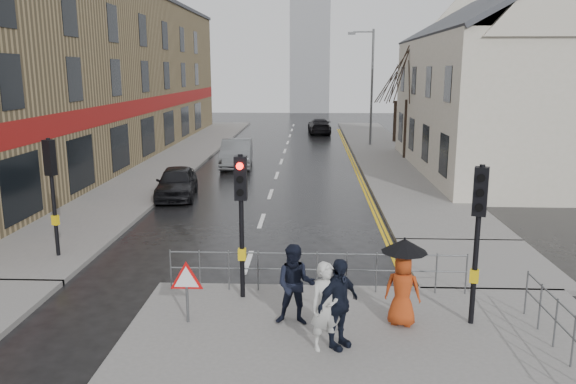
# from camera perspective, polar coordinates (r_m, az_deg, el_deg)

# --- Properties ---
(ground) EXTENTS (120.00, 120.00, 0.00)m
(ground) POSITION_cam_1_polar(r_m,az_deg,el_deg) (13.43, -5.57, -11.39)
(ground) COLOR black
(ground) RESTS_ON ground
(left_pavement) EXTENTS (4.00, 44.00, 0.14)m
(left_pavement) POSITION_cam_1_polar(r_m,az_deg,el_deg) (36.52, -10.77, 3.73)
(left_pavement) COLOR #605E5B
(left_pavement) RESTS_ON ground
(right_pavement) EXTENTS (4.00, 40.00, 0.14)m
(right_pavement) POSITION_cam_1_polar(r_m,az_deg,el_deg) (37.84, 9.55, 4.07)
(right_pavement) COLOR #605E5B
(right_pavement) RESTS_ON ground
(pavement_bridge_right) EXTENTS (4.00, 4.20, 0.14)m
(pavement_bridge_right) POSITION_cam_1_polar(r_m,az_deg,el_deg) (16.75, 18.74, -6.86)
(pavement_bridge_right) COLOR #605E5B
(pavement_bridge_right) RESTS_ON ground
(building_left_terrace) EXTENTS (8.00, 42.00, 10.00)m
(building_left_terrace) POSITION_cam_1_polar(r_m,az_deg,el_deg) (36.85, -19.96, 11.00)
(building_left_terrace) COLOR olive
(building_left_terrace) RESTS_ON ground
(building_right_cream) EXTENTS (9.00, 16.40, 10.10)m
(building_right_cream) POSITION_cam_1_polar(r_m,az_deg,el_deg) (31.86, 21.46, 10.39)
(building_right_cream) COLOR beige
(building_right_cream) RESTS_ON ground
(church_tower) EXTENTS (5.00, 5.00, 18.00)m
(church_tower) POSITION_cam_1_polar(r_m,az_deg,el_deg) (74.26, 2.25, 15.10)
(church_tower) COLOR gray
(church_tower) RESTS_ON ground
(traffic_signal_near_left) EXTENTS (0.28, 0.27, 3.40)m
(traffic_signal_near_left) POSITION_cam_1_polar(r_m,az_deg,el_deg) (12.81, -4.79, -0.94)
(traffic_signal_near_left) COLOR black
(traffic_signal_near_left) RESTS_ON near_pavement
(traffic_signal_near_right) EXTENTS (0.34, 0.33, 3.40)m
(traffic_signal_near_right) POSITION_cam_1_polar(r_m,az_deg,el_deg) (12.04, 18.80, -2.43)
(traffic_signal_near_right) COLOR black
(traffic_signal_near_right) RESTS_ON near_pavement
(traffic_signal_far_left) EXTENTS (0.34, 0.33, 3.40)m
(traffic_signal_far_left) POSITION_cam_1_polar(r_m,az_deg,el_deg) (17.09, -22.90, 1.47)
(traffic_signal_far_left) COLOR black
(traffic_signal_far_left) RESTS_ON left_pavement
(guard_railing_front) EXTENTS (7.14, 0.04, 1.00)m
(guard_railing_front) POSITION_cam_1_polar(r_m,az_deg,el_deg) (13.55, 2.97, -7.21)
(guard_railing_front) COLOR #595B5E
(guard_railing_front) RESTS_ON near_pavement
(guard_railing_side) EXTENTS (0.04, 4.54, 1.00)m
(guard_railing_side) POSITION_cam_1_polar(r_m,az_deg,el_deg) (11.47, 27.10, -12.44)
(guard_railing_side) COLOR #595B5E
(guard_railing_side) RESTS_ON near_pavement
(warning_sign) EXTENTS (0.80, 0.07, 1.35)m
(warning_sign) POSITION_cam_1_polar(r_m,az_deg,el_deg) (12.07, -10.27, -8.98)
(warning_sign) COLOR #595B5E
(warning_sign) RESTS_ON near_pavement
(street_lamp) EXTENTS (1.83, 0.25, 8.00)m
(street_lamp) POSITION_cam_1_polar(r_m,az_deg,el_deg) (40.38, 8.28, 11.23)
(street_lamp) COLOR #595B5E
(street_lamp) RESTS_ON right_pavement
(tree_near) EXTENTS (2.40, 2.40, 6.58)m
(tree_near) POSITION_cam_1_polar(r_m,az_deg,el_deg) (34.65, 12.14, 11.64)
(tree_near) COLOR #33251C
(tree_near) RESTS_ON right_pavement
(tree_far) EXTENTS (2.40, 2.40, 5.64)m
(tree_far) POSITION_cam_1_polar(r_m,az_deg,el_deg) (42.64, 10.97, 10.80)
(tree_far) COLOR #33251C
(tree_far) RESTS_ON right_pavement
(pedestrian_a) EXTENTS (0.74, 0.62, 1.73)m
(pedestrian_a) POSITION_cam_1_polar(r_m,az_deg,el_deg) (10.85, 3.90, -11.51)
(pedestrian_a) COLOR #B2B3AE
(pedestrian_a) RESTS_ON near_pavement
(pedestrian_b) EXTENTS (0.87, 0.70, 1.73)m
(pedestrian_b) POSITION_cam_1_polar(r_m,az_deg,el_deg) (11.83, 0.76, -9.41)
(pedestrian_b) COLOR black
(pedestrian_b) RESTS_ON near_pavement
(pedestrian_with_umbrella) EXTENTS (0.96, 0.96, 1.88)m
(pedestrian_with_umbrella) POSITION_cam_1_polar(r_m,az_deg,el_deg) (11.96, 11.62, -8.37)
(pedestrian_with_umbrella) COLOR #A43813
(pedestrian_with_umbrella) RESTS_ON near_pavement
(pedestrian_d) EXTENTS (1.05, 1.04, 1.78)m
(pedestrian_d) POSITION_cam_1_polar(r_m,az_deg,el_deg) (10.92, 5.12, -11.24)
(pedestrian_d) COLOR black
(pedestrian_d) RESTS_ON near_pavement
(car_parked) EXTENTS (2.04, 4.10, 1.34)m
(car_parked) POSITION_cam_1_polar(r_m,az_deg,el_deg) (24.45, -11.24, 0.96)
(car_parked) COLOR black
(car_parked) RESTS_ON ground
(car_mid) EXTENTS (2.00, 4.85, 1.56)m
(car_mid) POSITION_cam_1_polar(r_m,az_deg,el_deg) (31.77, -5.24, 3.93)
(car_mid) COLOR #515457
(car_mid) RESTS_ON ground
(car_far) EXTENTS (2.08, 4.62, 1.31)m
(car_far) POSITION_cam_1_polar(r_m,az_deg,el_deg) (48.54, 3.20, 6.71)
(car_far) COLOR black
(car_far) RESTS_ON ground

